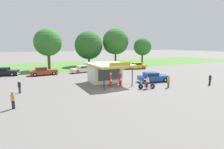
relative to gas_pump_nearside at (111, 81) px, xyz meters
The scene contains 21 objects.
ground_plane 1.94m from the gas_pump_nearside, 86.82° to the right, with size 300.00×300.00×0.00m, color slate.
grass_verge_strip 28.30m from the gas_pump_nearside, 89.81° to the left, with size 120.00×24.00×0.01m, color #477A33.
service_station_kiosk 3.42m from the gas_pump_nearside, 77.15° to the left, with size 5.09×6.75×3.42m.
gas_pump_nearside is the anchor object (origin of this frame).
gas_pump_offside 1.48m from the gas_pump_nearside, ahead, with size 0.44×0.44×1.99m.
motorcycle_with_rider 4.76m from the gas_pump_nearside, 36.02° to the right, with size 2.12×0.95×1.58m.
featured_classic_sedan 7.46m from the gas_pump_nearside, ahead, with size 5.04×2.68×1.46m.
parked_car_second_row_spare 14.69m from the gas_pump_nearside, 86.46° to the left, with size 5.78×2.86×1.41m.
parked_car_back_row_left 21.94m from the gas_pump_nearside, 128.59° to the left, with size 5.50×3.10×1.51m.
parked_car_back_row_far_left 19.48m from the gas_pump_nearside, 46.14° to the left, with size 5.55×2.95×1.52m.
parked_car_back_row_right 16.13m from the gas_pump_nearside, 115.76° to the left, with size 5.15×2.12×1.54m.
parked_car_back_row_centre_left 17.06m from the gas_pump_nearside, 65.85° to the left, with size 5.09×2.31×1.56m.
bystander_chatting_near_pumps 10.03m from the gas_pump_nearside, 84.48° to the left, with size 0.39×0.39×1.78m.
bystander_strolling_foreground 7.67m from the gas_pump_nearside, 27.59° to the right, with size 0.34×0.34×1.55m.
bystander_standing_back_lot 14.17m from the gas_pump_nearside, 20.47° to the right, with size 0.34×0.34×1.49m.
bystander_admiring_sedan 11.73m from the gas_pump_nearside, 163.67° to the right, with size 0.34×0.34×1.52m.
bystander_leaning_by_kiosk 11.05m from the gas_pump_nearside, 168.31° to the left, with size 0.34×0.34×1.50m.
tree_oak_distant_spare 28.56m from the gas_pump_nearside, 61.32° to the left, with size 7.40×7.40×10.34m.
tree_oak_right 23.26m from the gas_pump_nearside, 102.89° to the left, with size 6.15×6.15×9.30m.
tree_oak_left 29.66m from the gas_pump_nearside, 45.59° to the left, with size 5.05×5.05×7.69m.
tree_oak_centre 26.43m from the gas_pump_nearside, 76.97° to the left, with size 7.52×7.52×9.29m.
Camera 1 is at (-10.24, -18.83, 5.57)m, focal length 28.19 mm.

